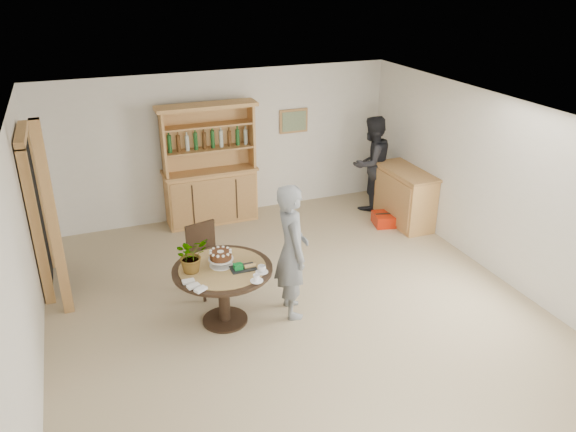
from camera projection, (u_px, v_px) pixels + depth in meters
The scene contains 17 objects.
ground at pixel (300, 316), 7.06m from camera, with size 7.00×7.00×0.00m, color #C6AF87.
room_shell at pixel (301, 187), 6.36m from camera, with size 6.04×7.04×2.52m.
doorway at pixel (35, 211), 7.34m from camera, with size 0.13×1.10×2.18m.
pine_post at pixel (53, 222), 6.68m from camera, with size 0.12×0.12×2.50m, color #B4854B.
hutch at pixel (210, 183), 9.44m from camera, with size 1.62×0.54×2.04m.
sideboard at pixel (405, 196), 9.48m from camera, with size 0.54×1.26×0.94m.
dining_table at pixel (223, 279), 6.73m from camera, with size 1.20×1.20×0.76m.
dining_chair at pixel (205, 254), 7.46m from camera, with size 0.51×0.51×0.95m.
birthday_cake at pixel (221, 256), 6.66m from camera, with size 0.30×0.30×0.20m.
flower_vase at pixel (191, 255), 6.51m from camera, with size 0.38×0.33×0.42m, color #3F7233.
gift_tray at pixel (243, 267), 6.62m from camera, with size 0.30×0.20×0.08m.
coffee_cup_a at pixel (262, 269), 6.55m from camera, with size 0.15×0.15×0.09m.
coffee_cup_b at pixel (257, 278), 6.37m from camera, with size 0.15×0.15×0.08m.
napkins at pixel (194, 286), 6.26m from camera, with size 0.24×0.33×0.03m.
teen_boy at pixel (292, 251), 6.82m from camera, with size 0.63×0.41×1.73m, color slate.
adult_person at pixel (371, 163), 9.89m from camera, with size 0.82×0.64×1.69m, color black.
red_suitcase at pixel (391, 219), 9.54m from camera, with size 0.67×0.52×0.21m.
Camera 1 is at (-2.29, -5.47, 4.05)m, focal length 35.00 mm.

